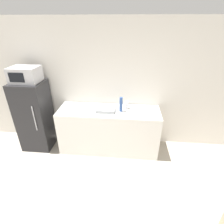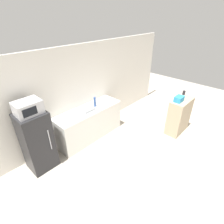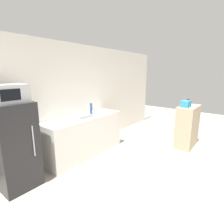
% 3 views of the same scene
% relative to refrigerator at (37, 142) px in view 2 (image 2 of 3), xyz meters
% --- Properties ---
extents(ground_plane, '(14.00, 14.00, 0.00)m').
position_rel_refrigerator_xyz_m(ground_plane, '(1.26, -2.67, -0.74)').
color(ground_plane, '#B2A899').
extents(wall_back, '(8.00, 0.06, 2.60)m').
position_rel_refrigerator_xyz_m(wall_back, '(1.26, 0.41, 0.56)').
color(wall_back, white).
rests_on(wall_back, ground_plane).
extents(refrigerator, '(0.60, 0.59, 1.47)m').
position_rel_refrigerator_xyz_m(refrigerator, '(0.00, 0.00, 0.00)').
color(refrigerator, '#232326').
rests_on(refrigerator, ground_plane).
extents(microwave, '(0.51, 0.40, 0.28)m').
position_rel_refrigerator_xyz_m(microwave, '(-0.00, -0.00, 0.88)').
color(microwave, '#BCBCC1').
rests_on(microwave, refrigerator).
extents(counter, '(2.02, 0.66, 0.93)m').
position_rel_refrigerator_xyz_m(counter, '(1.55, 0.04, -0.27)').
color(counter, silver).
rests_on(counter, ground_plane).
extents(sink_basin, '(0.37, 0.26, 0.06)m').
position_rel_refrigerator_xyz_m(sink_basin, '(1.50, -0.01, 0.22)').
color(sink_basin, '#9EA3A8').
rests_on(sink_basin, counter).
extents(bottle_tall, '(0.06, 0.06, 0.29)m').
position_rel_refrigerator_xyz_m(bottle_tall, '(1.80, 0.02, 0.34)').
color(bottle_tall, '#2D4C8C').
rests_on(bottle_tall, counter).
extents(bottle_short, '(0.08, 0.08, 0.16)m').
position_rel_refrigerator_xyz_m(bottle_short, '(1.90, 0.14, 0.27)').
color(bottle_short, silver).
rests_on(bottle_short, counter).
extents(shelf_cabinet, '(0.84, 0.41, 1.09)m').
position_rel_refrigerator_xyz_m(shelf_cabinet, '(3.60, -1.75, -0.19)').
color(shelf_cabinet, tan).
rests_on(shelf_cabinet, ground_plane).
extents(basket, '(0.29, 0.19, 0.16)m').
position_rel_refrigerator_xyz_m(basket, '(3.41, -1.71, 0.43)').
color(basket, '#2D8EC6').
rests_on(basket, shelf_cabinet).
extents(jar, '(0.08, 0.08, 0.12)m').
position_rel_refrigerator_xyz_m(jar, '(3.97, -1.62, 0.41)').
color(jar, '#232328').
rests_on(jar, shelf_cabinet).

